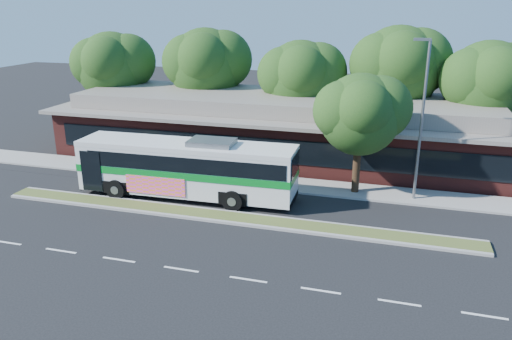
# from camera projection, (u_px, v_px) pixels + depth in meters

# --- Properties ---
(ground) EXTENTS (120.00, 120.00, 0.00)m
(ground) POSITION_uv_depth(u_px,v_px,m) (221.00, 222.00, 25.85)
(ground) COLOR black
(ground) RESTS_ON ground
(median_strip) EXTENTS (26.00, 1.10, 0.15)m
(median_strip) POSITION_uv_depth(u_px,v_px,m) (225.00, 217.00, 26.37)
(median_strip) COLOR #415323
(median_strip) RESTS_ON ground
(sidewalk) EXTENTS (44.00, 2.60, 0.12)m
(sidewalk) POSITION_uv_depth(u_px,v_px,m) (256.00, 181.00, 31.65)
(sidewalk) COLOR gray
(sidewalk) RESTS_ON ground
(parking_lot) EXTENTS (14.00, 12.00, 0.01)m
(parking_lot) POSITION_uv_depth(u_px,v_px,m) (52.00, 146.00, 39.71)
(parking_lot) COLOR black
(parking_lot) RESTS_ON ground
(plaza_building) EXTENTS (33.20, 11.20, 4.45)m
(plaza_building) POSITION_uv_depth(u_px,v_px,m) (280.00, 126.00, 37.00)
(plaza_building) COLOR #551E1A
(plaza_building) RESTS_ON ground
(lamp_post) EXTENTS (0.93, 0.18, 9.07)m
(lamp_post) POSITION_uv_depth(u_px,v_px,m) (422.00, 117.00, 27.22)
(lamp_post) COLOR slate
(lamp_post) RESTS_ON ground
(tree_bg_a) EXTENTS (6.47, 5.80, 8.63)m
(tree_bg_a) POSITION_uv_depth(u_px,v_px,m) (117.00, 65.00, 41.62)
(tree_bg_a) COLOR black
(tree_bg_a) RESTS_ON ground
(tree_bg_b) EXTENTS (6.69, 6.00, 9.00)m
(tree_bg_b) POSITION_uv_depth(u_px,v_px,m) (211.00, 64.00, 40.33)
(tree_bg_b) COLOR black
(tree_bg_b) RESTS_ON ground
(tree_bg_c) EXTENTS (6.24, 5.60, 8.26)m
(tree_bg_c) POSITION_uv_depth(u_px,v_px,m) (306.00, 76.00, 37.48)
(tree_bg_c) COLOR black
(tree_bg_c) RESTS_ON ground
(tree_bg_d) EXTENTS (6.91, 6.20, 9.37)m
(tree_bg_d) POSITION_uv_depth(u_px,v_px,m) (404.00, 66.00, 36.28)
(tree_bg_d) COLOR black
(tree_bg_d) RESTS_ON ground
(tree_bg_e) EXTENTS (6.47, 5.80, 8.50)m
(tree_bg_e) POSITION_uv_depth(u_px,v_px,m) (494.00, 81.00, 34.00)
(tree_bg_e) COLOR black
(tree_bg_e) RESTS_ON ground
(transit_bus) EXTENTS (12.78, 3.26, 3.56)m
(transit_bus) POSITION_uv_depth(u_px,v_px,m) (187.00, 165.00, 28.65)
(transit_bus) COLOR silver
(transit_bus) RESTS_ON ground
(sedan) EXTENTS (5.20, 3.66, 1.40)m
(sedan) POSITION_uv_depth(u_px,v_px,m) (114.00, 149.00, 36.28)
(sedan) COLOR #ADAFB4
(sedan) RESTS_ON ground
(sidewalk_tree) EXTENTS (5.23, 4.69, 7.13)m
(sidewalk_tree) POSITION_uv_depth(u_px,v_px,m) (366.00, 113.00, 28.30)
(sidewalk_tree) COLOR black
(sidewalk_tree) RESTS_ON ground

